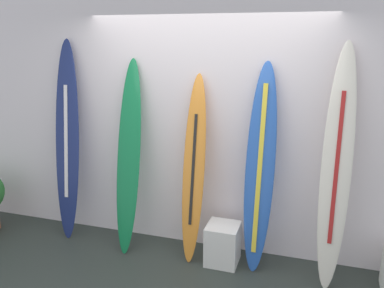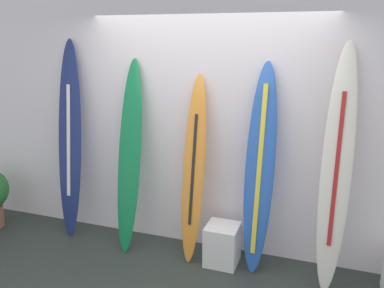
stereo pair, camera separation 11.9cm
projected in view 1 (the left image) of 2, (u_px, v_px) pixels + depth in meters
The scene contains 7 objects.
wall_back at pixel (207, 122), 4.21m from camera, with size 7.20×0.20×2.80m, color silver.
surfboard_navy at pixel (67, 142), 4.44m from camera, with size 0.31×0.37×2.27m.
surfboard_emerald at pixel (129, 157), 4.20m from camera, with size 0.27×0.50×2.07m.
surfboard_sunset at pixel (194, 171), 4.02m from camera, with size 0.23×0.43×1.93m.
surfboard_cobalt at pixel (260, 169), 3.83m from camera, with size 0.30×0.42×2.07m.
surfboard_ivory at pixel (336, 170), 3.57m from camera, with size 0.29×0.48×2.26m.
display_block_left at pixel (223, 244), 4.06m from camera, with size 0.33×0.33×0.42m.
Camera 1 is at (1.06, -2.68, 2.29)m, focal length 36.75 mm.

